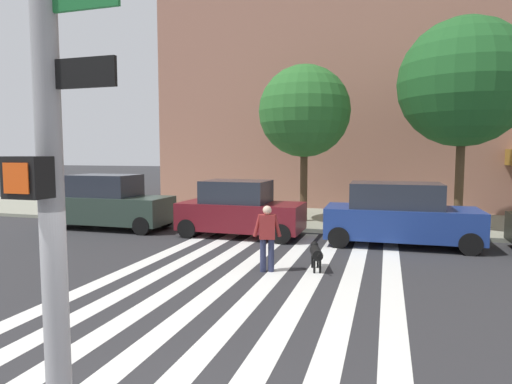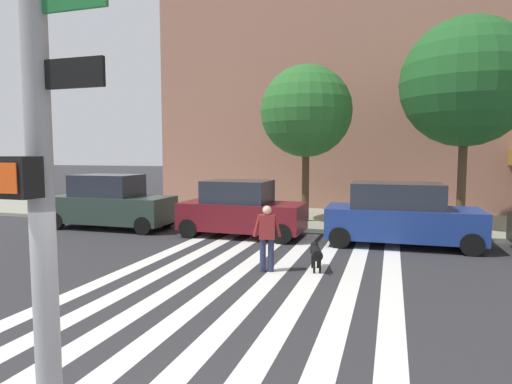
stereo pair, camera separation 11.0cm
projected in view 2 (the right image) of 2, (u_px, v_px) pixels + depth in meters
The scene contains 11 objects.
ground_plane at pixel (274, 281), 9.93m from camera, with size 160.00×160.00×0.00m, color #2B2B2D.
sidewalk_far at pixel (330, 219), 18.73m from camera, with size 80.00×6.00×0.15m, color gray.
crosswalk_stripes at pixel (250, 279), 10.10m from camera, with size 6.75×11.93×0.01m.
traffic_light_pole at pixel (30, 64), 2.97m from camera, with size 0.74×0.46×5.80m.
parked_car_near_curb at pixel (111, 203), 16.86m from camera, with size 4.75×2.00×2.09m.
parked_car_behind_first at pixel (241, 210), 15.26m from camera, with size 4.31×1.99×1.96m.
parked_car_third_in_line at pixel (401, 215), 13.67m from camera, with size 4.71×2.11×1.99m.
street_tree_nearest at pixel (306, 112), 17.46m from camera, with size 3.69×3.69×6.30m.
street_tree_middle at pixel (466, 83), 15.72m from camera, with size 4.65×4.65×7.65m.
pedestrian_dog_walker at pixel (267, 235), 10.64m from camera, with size 0.70×0.33×1.64m.
dog_on_leash at pixel (316, 253), 10.82m from camera, with size 0.46×1.11×0.65m.
Camera 2 is at (2.51, -3.12, 2.91)m, focal length 30.50 mm.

